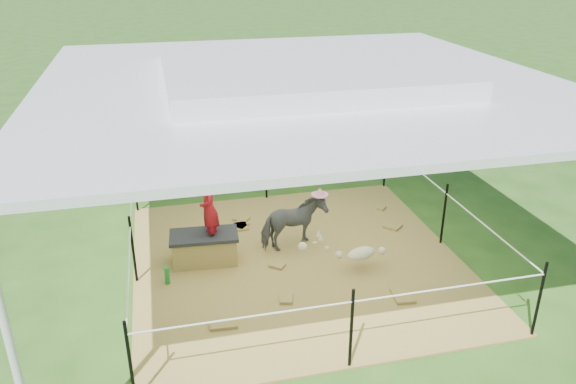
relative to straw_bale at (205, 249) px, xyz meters
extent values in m
plane|color=#2D5919|center=(1.30, -0.28, -0.23)|extent=(90.00, 90.00, 0.00)
cube|color=brown|center=(1.30, -0.28, -0.21)|extent=(4.60, 4.60, 0.03)
cylinder|color=silver|center=(-1.70, 2.72, 1.07)|extent=(0.07, 0.07, 2.60)
cylinder|color=silver|center=(4.30, 2.72, 1.07)|extent=(0.07, 0.07, 2.60)
cylinder|color=silver|center=(-1.70, -3.28, 1.07)|extent=(0.07, 0.07, 2.60)
cube|color=white|center=(1.30, -0.28, 2.41)|extent=(6.30, 6.30, 0.08)
cube|color=white|center=(1.30, -0.28, 2.56)|extent=(3.30, 3.30, 0.22)
cylinder|color=black|center=(-0.95, 1.97, 0.27)|extent=(0.04, 0.04, 1.00)
cylinder|color=black|center=(1.30, 1.97, 0.27)|extent=(0.04, 0.04, 1.00)
cylinder|color=black|center=(3.55, 1.97, 0.27)|extent=(0.04, 0.04, 1.00)
cylinder|color=black|center=(-0.95, -0.28, 0.27)|extent=(0.04, 0.04, 1.00)
cylinder|color=black|center=(3.55, -0.28, 0.27)|extent=(0.04, 0.04, 1.00)
cylinder|color=black|center=(-0.95, -2.53, 0.27)|extent=(0.04, 0.04, 1.00)
cylinder|color=black|center=(1.30, -2.53, 0.27)|extent=(0.04, 0.04, 1.00)
cylinder|color=black|center=(3.55, -2.53, 0.27)|extent=(0.04, 0.04, 1.00)
cylinder|color=white|center=(1.30, 1.97, 0.62)|extent=(4.50, 0.02, 0.02)
cylinder|color=white|center=(1.30, -2.53, 0.62)|extent=(4.50, 0.02, 0.02)
cylinder|color=white|center=(3.55, -0.28, 0.62)|extent=(0.02, 4.50, 0.02)
cylinder|color=white|center=(-0.95, -0.28, 0.62)|extent=(0.02, 4.50, 0.02)
cube|color=olive|center=(0.00, 0.00, 0.00)|extent=(0.92, 0.51, 0.40)
cube|color=black|center=(0.00, 0.00, 0.22)|extent=(0.99, 0.57, 0.05)
imported|color=#A40F1B|center=(0.10, 0.00, 0.73)|extent=(0.28, 0.41, 1.07)
cylinder|color=#1C7F2C|center=(-0.55, -0.45, -0.07)|extent=(0.07, 0.07, 0.25)
imported|color=#4C4D51|center=(1.32, 0.09, 0.21)|extent=(1.04, 0.66, 0.81)
cylinder|color=pink|center=(1.32, 0.09, 0.67)|extent=(0.25, 0.25, 0.12)
cylinder|color=#1863B6|center=(5.44, 5.54, 0.26)|extent=(0.81, 0.81, 0.99)
cube|color=brown|center=(3.06, 7.74, 0.13)|extent=(2.09, 1.89, 0.72)
cube|color=#55301D|center=(6.63, 9.24, 0.12)|extent=(1.95, 1.64, 0.70)
imported|color=teal|center=(3.37, 7.07, 0.44)|extent=(0.69, 0.55, 1.34)
camera|label=1|loc=(-0.47, -7.03, 3.99)|focal=35.00mm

